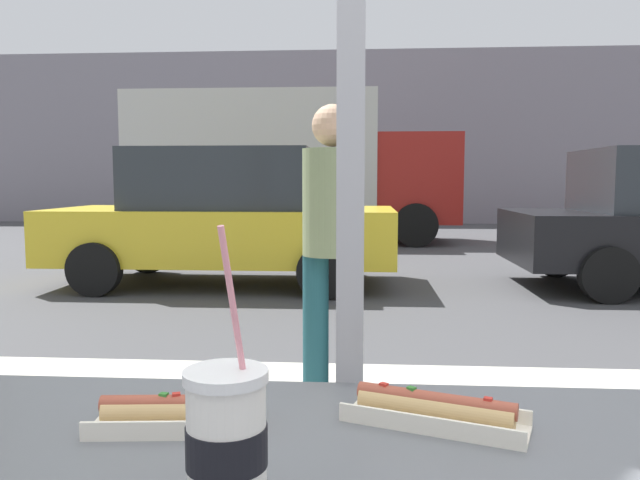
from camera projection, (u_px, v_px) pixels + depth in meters
The scene contains 9 objects.
ground_plane at pixel (360, 273), 9.12m from camera, with size 60.00×60.00×0.00m, color #424244.
sidewalk_strip at pixel (355, 471), 2.76m from camera, with size 16.00×2.80×0.13m, color #B2ADA3.
building_facade_far at pixel (362, 139), 19.90m from camera, with size 28.00×1.20×5.42m, color gray.
soda_cup_right at pixel (227, 444), 0.66m from camera, with size 0.09×0.09×0.33m.
hotdog_tray_near at pixel (434, 410), 0.93m from camera, with size 0.29×0.18×0.05m.
hotdog_tray_far at pixel (177, 413), 0.92m from camera, with size 0.26×0.12×0.05m.
parked_car_yellow at pixel (225, 217), 8.02m from camera, with size 4.40×2.04×1.77m.
box_truck at pixel (285, 163), 13.66m from camera, with size 7.11×2.44×3.24m.
pedestrian at pixel (333, 238), 3.25m from camera, with size 0.32×0.32×1.63m.
Camera 1 is at (0.02, -1.05, 1.37)m, focal length 34.49 mm.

